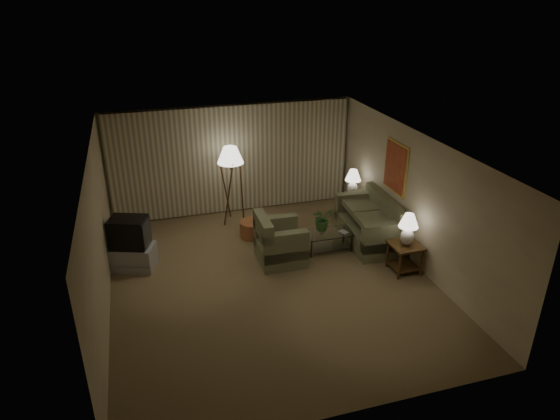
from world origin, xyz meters
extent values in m
plane|color=olive|center=(0.00, 0.00, 0.00)|extent=(7.00, 7.00, 0.00)
cube|color=#BDAB91|center=(0.00, 3.50, 1.35)|extent=(6.00, 0.04, 2.70)
cube|color=#BDAB91|center=(-3.00, 0.00, 1.35)|extent=(0.04, 7.00, 2.70)
cube|color=#BDAB91|center=(3.00, 0.00, 1.35)|extent=(0.04, 7.00, 2.70)
cube|color=white|center=(0.00, 0.00, 2.70)|extent=(6.00, 7.00, 0.04)
cube|color=beige|center=(0.00, 3.42, 1.35)|extent=(5.85, 0.12, 2.65)
cube|color=gold|center=(2.98, 0.80, 1.75)|extent=(0.03, 0.90, 1.10)
cube|color=#A2231E|center=(2.95, 0.80, 1.75)|extent=(0.02, 0.80, 1.00)
cube|color=#6D714F|center=(2.50, 0.90, 0.22)|extent=(2.01, 1.20, 0.44)
cube|color=#6D714F|center=(0.40, 0.67, 0.22)|extent=(1.00, 0.95, 0.43)
cube|color=#37230F|center=(2.65, -0.45, 0.58)|extent=(0.59, 0.59, 0.04)
cube|color=#37230F|center=(2.65, -0.45, 0.12)|extent=(0.50, 0.50, 0.02)
cylinder|color=#37230F|center=(2.40, -0.69, 0.28)|extent=(0.05, 0.05, 0.56)
cylinder|color=#37230F|center=(2.40, -0.20, 0.28)|extent=(0.05, 0.05, 0.56)
cylinder|color=#37230F|center=(2.90, -0.69, 0.28)|extent=(0.05, 0.05, 0.56)
cylinder|color=#37230F|center=(2.90, -0.20, 0.28)|extent=(0.05, 0.05, 0.56)
cube|color=#37230F|center=(2.65, 2.15, 0.58)|extent=(0.53, 0.44, 0.04)
cube|color=#37230F|center=(2.65, 2.15, 0.12)|extent=(0.45, 0.38, 0.02)
cylinder|color=#37230F|center=(2.44, 1.98, 0.28)|extent=(0.05, 0.05, 0.56)
cylinder|color=#37230F|center=(2.44, 2.33, 0.28)|extent=(0.05, 0.05, 0.56)
cylinder|color=#37230F|center=(2.86, 1.98, 0.28)|extent=(0.05, 0.05, 0.56)
cylinder|color=#37230F|center=(2.86, 2.33, 0.28)|extent=(0.05, 0.05, 0.56)
ellipsoid|color=silver|center=(2.65, -0.45, 0.77)|extent=(0.27, 0.27, 0.34)
cylinder|color=silver|center=(2.65, -0.45, 0.98)|extent=(0.03, 0.03, 0.08)
cone|color=white|center=(2.65, -0.45, 1.13)|extent=(0.38, 0.38, 0.27)
ellipsoid|color=silver|center=(2.65, 2.15, 0.77)|extent=(0.27, 0.27, 0.33)
cylinder|color=silver|center=(2.65, 2.15, 0.97)|extent=(0.03, 0.03, 0.08)
cone|color=white|center=(2.65, 2.15, 1.12)|extent=(0.38, 0.38, 0.27)
cube|color=silver|center=(1.52, 0.80, 0.41)|extent=(1.05, 0.57, 0.02)
cube|color=silver|center=(1.52, 0.80, 0.10)|extent=(0.97, 0.50, 0.01)
cylinder|color=#3B2917|center=(1.06, 0.59, 0.20)|extent=(0.04, 0.04, 0.40)
cylinder|color=#3B2917|center=(1.06, 1.02, 0.20)|extent=(0.04, 0.04, 0.40)
cylinder|color=#3B2917|center=(1.97, 0.59, 0.20)|extent=(0.04, 0.04, 0.40)
cylinder|color=#3B2917|center=(1.97, 1.02, 0.20)|extent=(0.04, 0.04, 0.40)
cube|color=#A5A5A7|center=(-2.55, 1.23, 0.25)|extent=(1.23, 1.12, 0.50)
cube|color=black|center=(-2.55, 1.23, 0.81)|extent=(1.04, 0.97, 0.61)
cylinder|color=#37230F|center=(-0.17, 2.78, 1.47)|extent=(0.04, 0.04, 0.27)
cone|color=white|center=(-0.17, 2.78, 1.69)|extent=(0.61, 0.61, 0.38)
cylinder|color=#9B5E34|center=(0.09, 1.88, 0.19)|extent=(0.65, 0.65, 0.38)
imported|color=silver|center=(1.37, 0.80, 0.48)|extent=(0.14, 0.14, 0.14)
imported|color=#3A6D30|center=(1.37, 0.80, 0.81)|extent=(0.56, 0.53, 0.51)
imported|color=olive|center=(1.77, 0.70, 0.42)|extent=(0.20, 0.23, 0.01)
camera|label=1|loc=(-2.18, -8.01, 5.29)|focal=32.00mm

